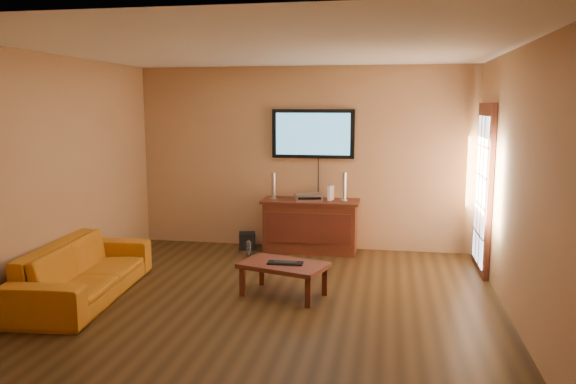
% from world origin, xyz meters
% --- Properties ---
extents(ground_plane, '(5.00, 5.00, 0.00)m').
position_xyz_m(ground_plane, '(0.00, 0.00, 0.00)').
color(ground_plane, black).
rests_on(ground_plane, ground).
extents(room_walls, '(5.00, 5.00, 5.00)m').
position_xyz_m(room_walls, '(0.00, 0.62, 1.69)').
color(room_walls, tan).
rests_on(room_walls, ground).
extents(french_door, '(0.07, 1.02, 2.22)m').
position_xyz_m(french_door, '(2.46, 1.70, 1.05)').
color(french_door, '#461B0F').
rests_on(french_door, ground).
extents(media_console, '(1.41, 0.54, 0.77)m').
position_xyz_m(media_console, '(0.15, 2.23, 0.39)').
color(media_console, '#461B0F').
rests_on(media_console, ground).
extents(television, '(1.21, 0.08, 0.72)m').
position_xyz_m(television, '(0.15, 2.45, 1.72)').
color(television, black).
rests_on(television, ground).
extents(coffee_table, '(1.06, 0.81, 0.38)m').
position_xyz_m(coffee_table, '(0.12, 0.25, 0.32)').
color(coffee_table, '#461B0F').
rests_on(coffee_table, ground).
extents(sofa, '(0.80, 2.15, 0.82)m').
position_xyz_m(sofa, '(-2.05, -0.19, 0.41)').
color(sofa, '#BA6D14').
rests_on(sofa, ground).
extents(speaker_left, '(0.11, 0.11, 0.38)m').
position_xyz_m(speaker_left, '(-0.40, 2.23, 0.95)').
color(speaker_left, silver).
rests_on(speaker_left, media_console).
extents(speaker_right, '(0.11, 0.11, 0.41)m').
position_xyz_m(speaker_right, '(0.63, 2.25, 0.96)').
color(speaker_right, silver).
rests_on(speaker_right, media_console).
extents(av_receiver, '(0.44, 0.37, 0.09)m').
position_xyz_m(av_receiver, '(0.12, 2.22, 0.81)').
color(av_receiver, silver).
rests_on(av_receiver, media_console).
extents(game_console, '(0.08, 0.16, 0.21)m').
position_xyz_m(game_console, '(0.44, 2.27, 0.87)').
color(game_console, white).
rests_on(game_console, media_console).
extents(subwoofer, '(0.29, 0.29, 0.24)m').
position_xyz_m(subwoofer, '(-0.81, 2.23, 0.12)').
color(subwoofer, black).
rests_on(subwoofer, ground).
extents(bottle, '(0.08, 0.08, 0.22)m').
position_xyz_m(bottle, '(-0.69, 1.85, 0.10)').
color(bottle, white).
rests_on(bottle, ground).
extents(keyboard, '(0.40, 0.16, 0.02)m').
position_xyz_m(keyboard, '(0.14, 0.23, 0.39)').
color(keyboard, black).
rests_on(keyboard, coffee_table).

